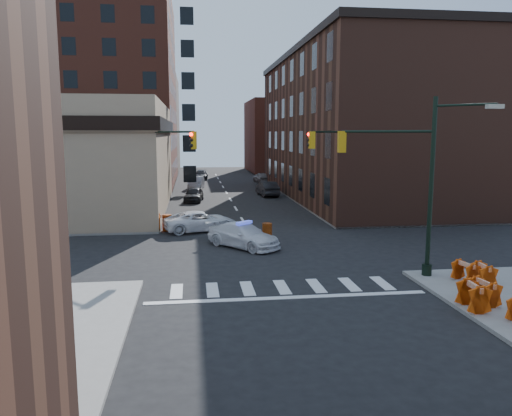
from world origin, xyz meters
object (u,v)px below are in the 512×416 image
object	(u,v)px
police_car	(243,236)
pedestrian_b	(73,219)
parked_car_wfar	(196,183)
parked_car_enear	(267,189)
parked_car_wnear	(194,194)
barricade_se_a	(483,274)
pedestrian_a	(136,218)
barrel_bank	(167,223)
pickup	(200,221)
barricade_nw_a	(152,222)
barrel_road	(267,232)

from	to	relation	value
police_car	pedestrian_b	world-z (taller)	pedestrian_b
police_car	parked_car_wfar	world-z (taller)	parked_car_wfar
parked_car_enear	parked_car_wnear	bearing A→B (deg)	18.85
barricade_se_a	pedestrian_a	bearing A→B (deg)	52.39
parked_car_wnear	barricade_se_a	distance (m)	31.53
pedestrian_b	barrel_bank	world-z (taller)	pedestrian_b
pickup	pedestrian_a	size ratio (longest dim) A/B	2.94
parked_car_wfar	parked_car_wnear	bearing A→B (deg)	-85.35
police_car	parked_car_wfar	xyz separation A→B (m)	(-2.43, 30.80, 0.06)
police_car	pickup	world-z (taller)	police_car
barricade_se_a	parked_car_enear	bearing A→B (deg)	11.31
parked_car_wnear	parked_car_wfar	size ratio (longest dim) A/B	0.90
police_car	pickup	xyz separation A→B (m)	(-2.39, 5.14, -0.01)
parked_car_enear	pedestrian_a	distance (m)	21.89
parked_car_wnear	parked_car_enear	world-z (taller)	parked_car_enear
barricade_se_a	parked_car_wfar	bearing A→B (deg)	20.12
parked_car_enear	barricade_nw_a	size ratio (longest dim) A/B	3.42
barricade_nw_a	barricade_se_a	bearing A→B (deg)	-47.53
police_car	barricade_se_a	bearing A→B (deg)	-84.90
police_car	pedestrian_b	size ratio (longest dim) A/B	2.71
barricade_se_a	barricade_nw_a	world-z (taller)	barricade_nw_a
police_car	parked_car_enear	distance (m)	24.08
police_car	barricade_nw_a	size ratio (longest dim) A/B	3.51
pedestrian_b	barricade_nw_a	distance (m)	5.02
police_car	pedestrian_a	world-z (taller)	pedestrian_a
pedestrian_a	pedestrian_b	xyz separation A→B (m)	(-4.02, 0.00, 0.04)
barrel_bank	barricade_nw_a	xyz separation A→B (m)	(-1.00, -0.24, 0.10)
pickup	barricade_se_a	bearing A→B (deg)	-154.78
barrel_bank	police_car	bearing A→B (deg)	-49.85
pedestrian_a	barricade_nw_a	size ratio (longest dim) A/B	1.24
barrel_road	parked_car_enear	bearing A→B (deg)	81.39
parked_car_wnear	parked_car_enear	distance (m)	8.47
parked_car_wnear	pedestrian_b	world-z (taller)	pedestrian_b
pedestrian_a	barricade_nw_a	distance (m)	1.07
police_car	barrel_road	bearing A→B (deg)	4.11
pickup	parked_car_wnear	size ratio (longest dim) A/B	1.21
parked_car_wnear	parked_car_wfar	distance (m)	10.72
parked_car_enear	pickup	bearing A→B (deg)	62.86
parked_car_wfar	barrel_road	xyz separation A→B (m)	(4.08, -29.15, -0.21)
parked_car_wfar	barricade_se_a	bearing A→B (deg)	-67.07
pickup	pedestrian_b	world-z (taller)	pedestrian_b
pedestrian_a	barricade_se_a	bearing A→B (deg)	-16.52
parked_car_wnear	pedestrian_a	world-z (taller)	pedestrian_a
parked_car_enear	barrel_bank	xyz separation A→B (m)	(-9.59, -18.08, -0.20)
pickup	parked_car_wfar	distance (m)	25.67
pickup	barrel_road	distance (m)	5.33
parked_car_wfar	parked_car_enear	distance (m)	10.35
pickup	barricade_nw_a	xyz separation A→B (m)	(-3.24, 0.11, -0.03)
pickup	pedestrian_b	distance (m)	8.25
parked_car_wfar	barricade_se_a	xyz separation A→B (m)	(11.80, -39.82, -0.15)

